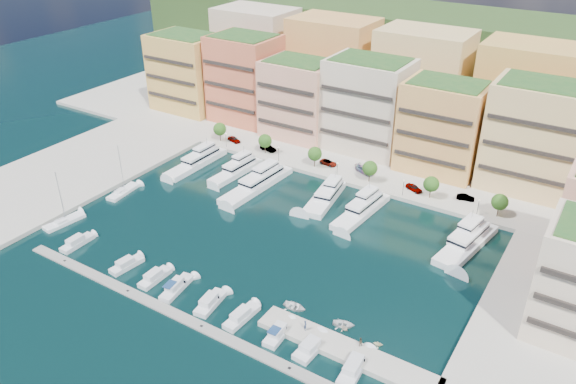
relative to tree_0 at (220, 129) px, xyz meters
The scene contains 57 objects.
ground 52.39m from the tree_0, 39.95° to the right, with size 400.00×400.00×0.00m, color black.
north_quay 49.34m from the tree_0, 35.47° to the left, with size 220.00×64.00×2.00m, color #9E998E.
east_quay 110.22m from the tree_0, 22.14° to the right, with size 34.00×76.00×2.00m, color #9E998E.
west_quay 47.21m from the tree_0, 117.93° to the right, with size 34.00×76.00×2.00m, color #9E998E.
hillside 86.46m from the tree_0, 62.40° to the left, with size 240.00×40.00×58.00m, color #1F3114.
south_pontoon 73.65m from the tree_0, 59.77° to the right, with size 72.00×2.20×0.35m, color gray.
finger_pier 89.46m from the tree_0, 38.41° to the right, with size 32.00×5.00×2.00m, color #9E998E.
apartment_0 31.96m from the tree_0, 147.61° to the left, with size 22.00×16.50×24.80m.
apartment_1 21.20m from the tree_0, 102.21° to the left, with size 20.00×16.50×26.80m.
apartment_2 24.86m from the tree_0, 44.13° to the left, with size 20.00×15.50×22.80m.
apartment_3 43.22m from the tree_0, 25.95° to the left, with size 22.00×16.50×25.80m.
apartment_4 62.75m from the tree_0, 15.37° to the left, with size 20.00×15.50×23.80m.
apartment_5 84.60m from the tree_0, 12.71° to the left, with size 22.00×16.50×26.80m.
backblock_0 44.63m from the tree_0, 110.32° to the left, with size 26.00×18.00×30.00m, color beige.
backblock_1 44.63m from the tree_0, 69.68° to the left, with size 26.00×18.00×30.00m, color #DDA853.
backblock_2 61.58m from the tree_0, 41.99° to the left, with size 26.00×18.00×30.00m, color tan.
backblock_3 85.98m from the tree_0, 28.37° to the left, with size 26.00×18.00×30.00m, color gold.
tree_0 is the anchor object (origin of this frame).
tree_1 16.00m from the tree_0, ahead, with size 3.80×3.80×5.65m.
tree_2 32.00m from the tree_0, ahead, with size 3.80×3.80×5.65m.
tree_3 48.00m from the tree_0, ahead, with size 3.80×3.80×5.65m.
tree_4 64.00m from the tree_0, ahead, with size 3.80×3.80×5.65m.
tree_5 80.00m from the tree_0, ahead, with size 3.80×3.80×5.65m.
lamppost_0 4.70m from the tree_0, 29.90° to the right, with size 0.30×0.30×4.20m.
lamppost_1 22.14m from the tree_0, ahead, with size 0.30×0.30×4.20m.
lamppost_2 40.08m from the tree_0, ahead, with size 0.30×0.30×4.20m.
lamppost_3 58.05m from the tree_0, ahead, with size 0.30×0.30×4.20m.
lamppost_4 76.04m from the tree_0, ahead, with size 0.30×0.30×4.20m.
yacht_0 15.07m from the tree_0, 76.25° to the right, with size 4.75×21.31×7.30m.
yacht_1 20.53m from the tree_0, 39.07° to the right, with size 5.26×18.10×7.30m.
yacht_2 29.48m from the tree_0, 32.33° to the right, with size 6.51×24.61×7.30m.
yacht_3 44.45m from the tree_0, 16.56° to the right, with size 7.47×18.28×7.30m.
yacht_4 54.60m from the tree_0, 14.54° to the right, with size 6.25×20.23×7.30m.
yacht_6 78.76m from the tree_0, 10.19° to the right, with size 8.46×21.13×7.30m.
cruiser_0 58.68m from the tree_0, 82.94° to the right, with size 2.48×7.67×2.55m.
cruiser_2 62.25m from the tree_0, 69.25° to the right, with size 3.26×7.32×2.55m.
cruiser_3 65.37m from the tree_0, 62.91° to the right, with size 2.45×7.25×2.55m.
cruiser_4 68.14m from the tree_0, 58.70° to the right, with size 3.54×8.63×2.66m.
cruiser_5 72.71m from the tree_0, 53.15° to the right, with size 3.57×7.86×2.55m.
cruiser_6 77.14m from the tree_0, 48.94° to the right, with size 2.92×7.96×2.55m.
cruiser_7 82.48m from the tree_0, 44.85° to the right, with size 2.82×7.21×2.66m.
cruiser_8 87.06m from the tree_0, 41.90° to the right, with size 3.31×7.34×2.55m.
cruiser_9 93.16m from the tree_0, 38.63° to the right, with size 3.44×9.18×2.55m.
sailboat_1 37.02m from the tree_0, 92.70° to the right, with size 3.83×9.64×13.20m.
sailboat_0 54.07m from the tree_0, 92.55° to the right, with size 4.00×9.64×13.20m.
tender_2 83.45m from the tree_0, 36.87° to the right, with size 2.76×3.86×0.80m, color silver.
tender_3 89.81m from the tree_0, 34.79° to the right, with size 1.46×1.70×0.89m, color beige.
tender_0 76.44m from the tree_0, 41.62° to the right, with size 3.08×4.31×0.89m, color white.
tender_1 84.35m from the tree_0, 37.09° to the right, with size 1.47×1.70×0.90m, color beige.
car_0 5.10m from the tree_0, 23.83° to the left, with size 1.80×4.48×1.53m, color gray.
car_1 16.14m from the tree_0, ahead, with size 1.68×4.82×1.59m, color gray.
car_2 34.87m from the tree_0, ahead, with size 2.20×4.76×1.32m, color gray.
car_3 45.15m from the tree_0, ahead, with size 2.31×5.69×1.65m, color gray.
car_4 59.55m from the tree_0, ahead, with size 1.82×4.53×1.54m, color gray.
car_5 71.78m from the tree_0, ahead, with size 1.47×4.20×1.39m, color gray.
person_0 83.15m from the tree_0, 41.72° to the right, with size 0.72×0.47×1.98m, color #293752.
person_1 89.51m from the tree_0, 36.91° to the right, with size 0.81×0.63×1.67m, color #443828.
Camera 1 is at (58.14, -84.42, 67.54)m, focal length 35.00 mm.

